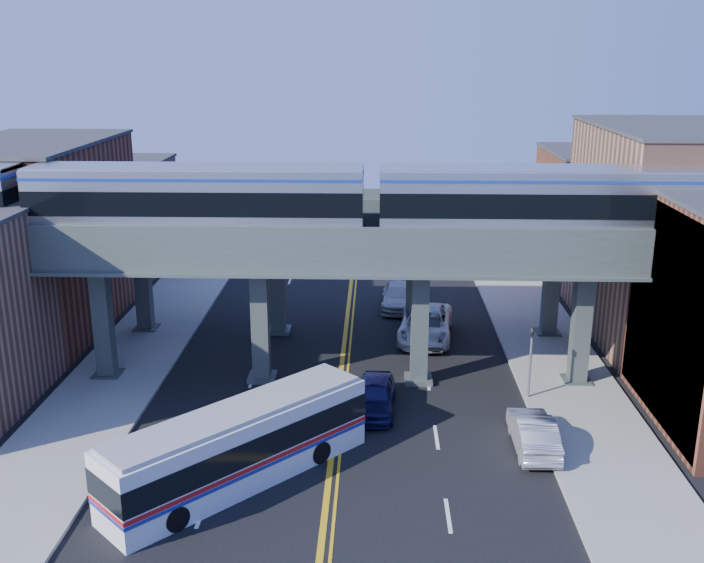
{
  "coord_description": "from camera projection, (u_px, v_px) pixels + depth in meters",
  "views": [
    {
      "loc": [
        1.79,
        -28.97,
        16.32
      ],
      "look_at": [
        0.6,
        8.4,
        5.17
      ],
      "focal_mm": 40.0,
      "sensor_mm": 36.0,
      "label": 1
    }
  ],
  "objects": [
    {
      "name": "car_lane_c",
      "position": [
        426.0,
        324.0,
        45.73
      ],
      "size": [
        3.68,
        6.69,
        1.77
      ],
      "primitive_type": "imported",
      "rotation": [
        0.0,
        0.0,
        -0.12
      ],
      "color": "white",
      "rests_on": "ground"
    },
    {
      "name": "car_parked_curb",
      "position": [
        533.0,
        432.0,
        33.07
      ],
      "size": [
        1.63,
        4.62,
        1.52
      ],
      "primitive_type": "imported",
      "rotation": [
        0.0,
        0.0,
        3.14
      ],
      "color": "#99989C",
      "rests_on": "ground"
    },
    {
      "name": "sidewalk_west",
      "position": [
        130.0,
        361.0,
        42.37
      ],
      "size": [
        5.0,
        70.0,
        0.16
      ],
      "primitive_type": "cube",
      "color": "gray",
      "rests_on": "ground"
    },
    {
      "name": "car_lane_a",
      "position": [
        375.0,
        396.0,
        36.53
      ],
      "size": [
        2.1,
        4.65,
        1.55
      ],
      "primitive_type": "imported",
      "rotation": [
        0.0,
        0.0,
        -0.06
      ],
      "color": "#13113E",
      "rests_on": "ground"
    },
    {
      "name": "building_west_b",
      "position": [
        37.0,
        237.0,
        46.78
      ],
      "size": [
        8.0,
        14.0,
        11.0
      ],
      "primitive_type": "cube",
      "color": "brown",
      "rests_on": "ground"
    },
    {
      "name": "elevated_viaduct_far",
      "position": [
        345.0,
        227.0,
        44.98
      ],
      "size": [
        52.0,
        3.6,
        7.4
      ],
      "color": "#3A4442",
      "rests_on": "ground"
    },
    {
      "name": "car_lane_b",
      "position": [
        426.0,
        332.0,
        44.94
      ],
      "size": [
        1.62,
        4.43,
        1.45
      ],
      "primitive_type": "imported",
      "rotation": [
        0.0,
        0.0,
        0.02
      ],
      "color": "#2F2F32",
      "rests_on": "ground"
    },
    {
      "name": "traffic_signal",
      "position": [
        531.0,
        355.0,
        37.27
      ],
      "size": [
        0.15,
        0.18,
        4.1
      ],
      "color": "slate",
      "rests_on": "ground"
    },
    {
      "name": "ground",
      "position": [
        331.0,
        459.0,
        32.46
      ],
      "size": [
        120.0,
        120.0,
        0.0
      ],
      "primitive_type": "plane",
      "color": "black",
      "rests_on": "ground"
    },
    {
      "name": "building_east_b",
      "position": [
        664.0,
        233.0,
        45.51
      ],
      "size": [
        8.0,
        14.0,
        12.0
      ],
      "primitive_type": "cube",
      "color": "#90604A",
      "rests_on": "ground"
    },
    {
      "name": "building_west_c",
      "position": [
        110.0,
        217.0,
        59.66
      ],
      "size": [
        8.0,
        10.0,
        8.0
      ],
      "primitive_type": "cube",
      "color": "#90604A",
      "rests_on": "ground"
    },
    {
      "name": "mural_panel",
      "position": [
        665.0,
        322.0,
        34.49
      ],
      "size": [
        0.1,
        9.5,
        9.5
      ],
      "primitive_type": "cube",
      "color": "teal",
      "rests_on": "ground"
    },
    {
      "name": "sidewalk_east",
      "position": [
        557.0,
        366.0,
        41.67
      ],
      "size": [
        5.0,
        70.0,
        0.16
      ],
      "primitive_type": "cube",
      "color": "gray",
      "rests_on": "ground"
    },
    {
      "name": "building_east_c",
      "position": [
        600.0,
        213.0,
        58.39
      ],
      "size": [
        8.0,
        10.0,
        9.0
      ],
      "primitive_type": "cube",
      "color": "brown",
      "rests_on": "ground"
    },
    {
      "name": "stop_sign",
      "position": [
        341.0,
        390.0,
        34.82
      ],
      "size": [
        0.76,
        0.09,
        2.63
      ],
      "color": "slate",
      "rests_on": "ground"
    },
    {
      "name": "transit_bus",
      "position": [
        239.0,
        446.0,
        30.41
      ],
      "size": [
        9.68,
        9.89,
        2.92
      ],
      "rotation": [
        0.0,
        0.0,
        0.8
      ],
      "color": "silver",
      "rests_on": "ground"
    },
    {
      "name": "car_lane_d",
      "position": [
        398.0,
        296.0,
        51.28
      ],
      "size": [
        2.34,
        5.22,
        1.49
      ],
      "primitive_type": "imported",
      "rotation": [
        0.0,
        0.0,
        -0.05
      ],
      "color": "#B5B6BB",
      "rests_on": "ground"
    },
    {
      "name": "elevated_viaduct_near",
      "position": [
        339.0,
        258.0,
        38.28
      ],
      "size": [
        52.0,
        3.6,
        7.4
      ],
      "color": "#3A4442",
      "rests_on": "ground"
    },
    {
      "name": "transit_train",
      "position": [
        198.0,
        199.0,
        37.66
      ],
      "size": [
        49.45,
        3.1,
        3.62
      ],
      "color": "black",
      "rests_on": "elevated_viaduct_near"
    }
  ]
}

